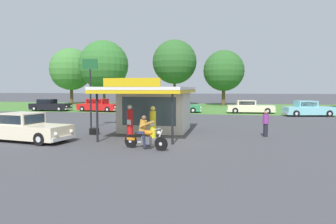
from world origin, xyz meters
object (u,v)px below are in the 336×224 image
Objects in this scene: parked_car_back_row_centre_left at (50,106)px; roadside_pole_sign at (90,81)px; featured_classic_sedan at (27,129)px; parked_car_back_row_far_left at (178,107)px; gas_pump_nearside at (130,123)px; parked_car_back_row_right at (250,107)px; parked_car_back_row_centre_right at (98,106)px; spare_tire_stack at (94,131)px; parked_car_back_row_centre at (308,109)px; bystander_admiring_sedan at (266,123)px; gas_pump_offside at (153,124)px; motorcycle_with_rider at (145,135)px.

roadside_pole_sign is at bearing -51.09° from parked_car_back_row_centre_left.
featured_classic_sedan is 21.98m from parked_car_back_row_far_left.
gas_pump_nearside reaches higher than featured_classic_sedan.
parked_car_back_row_centre_right is at bearing -178.48° from parked_car_back_row_right.
featured_classic_sedan is at bearing -76.87° from parked_car_back_row_centre_right.
roadside_pole_sign is 8.13× the size of spare_tire_stack.
parked_car_back_row_centre is 1.01× the size of parked_car_back_row_centre_left.
parked_car_back_row_right is at bearing 60.71° from spare_tire_stack.
bystander_admiring_sedan is 12.11m from roadside_pole_sign.
parked_car_back_row_centre_left is (-11.31, 21.10, -0.01)m from featured_classic_sedan.
gas_pump_nearside is 7.91m from bystander_admiring_sedan.
featured_classic_sedan reaches higher than parked_car_back_row_centre_left.
parked_car_back_row_centre_right is (-4.98, 21.36, 0.03)m from featured_classic_sedan.
gas_pump_nearside is 25.36m from parked_car_back_row_centre_left.
gas_pump_offside reaches higher than parked_car_back_row_far_left.
featured_classic_sedan is at bearing 171.58° from motorcycle_with_rider.
gas_pump_nearside is at bearing -164.46° from bystander_admiring_sedan.
gas_pump_offside reaches higher than motorcycle_with_rider.
parked_car_back_row_far_left is at bearing 77.10° from featured_classic_sedan.
gas_pump_offside is 22.65m from parked_car_back_row_centre_right.
roadside_pole_sign is (-11.71, 1.76, 2.52)m from bystander_admiring_sedan.
spare_tire_stack is (-2.68, 1.17, -0.69)m from gas_pump_nearside.
featured_classic_sedan is at bearing -129.80° from spare_tire_stack.
parked_car_back_row_far_left is 1.06× the size of parked_car_back_row_centre_left.
gas_pump_nearside is at bearing 19.61° from featured_classic_sedan.
gas_pump_nearside is 5.51m from featured_classic_sedan.
parked_car_back_row_centre_right reaches higher than spare_tire_stack.
parked_car_back_row_right is 1.11× the size of roadside_pole_sign.
parked_car_back_row_centre is (13.51, 17.17, -0.18)m from gas_pump_nearside.
parked_car_back_row_right is 21.58m from spare_tire_stack.
gas_pump_offside is at bearing -85.29° from parked_car_back_row_far_left.
spare_tire_stack is (-2.39, -18.41, -0.48)m from parked_car_back_row_far_left.
parked_car_back_row_centre is 8.71× the size of spare_tire_stack.
parked_car_back_row_far_left is 9.89m from parked_car_back_row_centre_right.
featured_classic_sedan is 0.92× the size of parked_car_back_row_far_left.
spare_tire_stack is at bearing -119.29° from parked_car_back_row_right.
roadside_pole_sign is at bearing 130.31° from motorcycle_with_rider.
parked_car_back_row_centre reaches higher than parked_car_back_row_far_left.
motorcycle_with_rider is 25.29m from parked_car_back_row_centre_right.
gas_pump_offside is at bearing -125.37° from parked_car_back_row_centre.
motorcycle_with_rider reaches higher than spare_tire_stack.
bystander_admiring_sedan is at bearing -65.65° from parked_car_back_row_far_left.
roadside_pole_sign is at bearing -103.66° from parked_car_back_row_far_left.
spare_tire_stack is (7.50, -18.34, -0.52)m from parked_car_back_row_centre_right.
gas_pump_nearside is at bearing -62.46° from parked_car_back_row_centre_right.
parked_car_back_row_centre is at bearing 68.60° from bystander_admiring_sedan.
roadside_pole_sign is (6.08, -15.63, 2.62)m from parked_car_back_row_centre_right.
parked_car_back_row_right is (-5.63, 2.82, -0.04)m from parked_car_back_row_centre.
roadside_pole_sign is (1.09, 5.73, 2.65)m from featured_classic_sedan.
gas_pump_offside is 26.24m from parked_car_back_row_centre_left.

